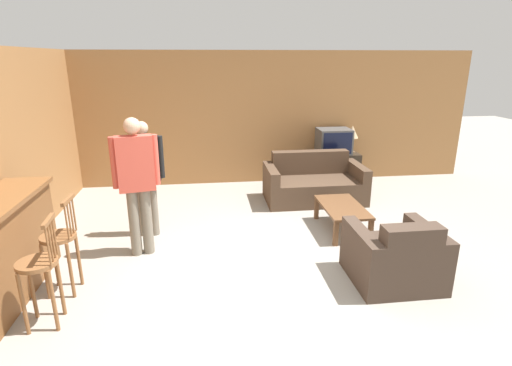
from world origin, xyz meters
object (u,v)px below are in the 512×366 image
at_px(bar_chair_near, 40,271).
at_px(table_lamp, 352,133).
at_px(person_by_window, 145,173).
at_px(tv, 334,141).
at_px(armchair_near, 395,258).
at_px(tv_unit, 332,168).
at_px(coffee_table, 342,209).
at_px(person_by_counter, 137,179).
at_px(bar_chair_mid, 61,244).
at_px(couch_far, 314,184).

xyz_separation_m(bar_chair_near, table_lamp, (4.47, 4.04, 0.47)).
xyz_separation_m(table_lamp, person_by_window, (-3.75, -2.06, -0.10)).
bearing_deg(tv, person_by_window, -148.60).
xyz_separation_m(bar_chair_near, person_by_window, (0.72, 1.97, 0.37)).
bearing_deg(armchair_near, table_lamp, 77.59).
relative_size(tv_unit, tv, 1.60).
relative_size(coffee_table, tv, 1.63).
height_order(tv, table_lamp, table_lamp).
xyz_separation_m(coffee_table, tv_unit, (0.57, 2.28, -0.02)).
distance_m(bar_chair_near, person_by_counter, 1.61).
bearing_deg(tv_unit, bar_chair_mid, -139.72).
height_order(coffee_table, table_lamp, table_lamp).
height_order(tv_unit, table_lamp, table_lamp).
xyz_separation_m(couch_far, tv_unit, (0.63, 0.91, 0.02)).
distance_m(bar_chair_near, person_by_window, 2.13).
bearing_deg(person_by_window, bar_chair_mid, -117.03).
relative_size(couch_far, tv, 2.70).
bearing_deg(person_by_counter, tv, 38.00).
xyz_separation_m(bar_chair_mid, person_by_counter, (0.70, 0.81, 0.45)).
relative_size(bar_chair_mid, person_by_window, 0.66).
bearing_deg(tv_unit, tv, -90.00).
bearing_deg(person_by_window, bar_chair_near, -109.97).
distance_m(bar_chair_near, bar_chair_mid, 0.57).
bearing_deg(armchair_near, tv, 83.12).
bearing_deg(person_by_counter, bar_chair_near, -116.88).
relative_size(armchair_near, table_lamp, 1.73).
height_order(bar_chair_near, tv_unit, bar_chair_near).
relative_size(coffee_table, person_by_counter, 0.59).
relative_size(coffee_table, person_by_window, 0.63).
distance_m(bar_chair_near, tv, 5.76).
height_order(table_lamp, person_by_counter, person_by_counter).
bearing_deg(couch_far, bar_chair_near, -137.90).
relative_size(person_by_window, person_by_counter, 0.92).
xyz_separation_m(armchair_near, person_by_window, (-2.93, 1.66, 0.64)).
relative_size(tv_unit, person_by_counter, 0.58).
bearing_deg(table_lamp, couch_far, -137.83).
bearing_deg(bar_chair_near, coffee_table, 26.51).
height_order(person_by_window, person_by_counter, person_by_counter).
xyz_separation_m(bar_chair_mid, table_lamp, (4.47, 3.47, 0.47)).
bearing_deg(person_by_counter, tv_unit, 38.03).
xyz_separation_m(table_lamp, person_by_counter, (-3.76, -2.65, -0.02)).
relative_size(tv, person_by_window, 0.39).
bearing_deg(tv, person_by_counter, -142.00).
relative_size(bar_chair_mid, armchair_near, 1.14).
bearing_deg(armchair_near, tv_unit, 83.13).
xyz_separation_m(tv_unit, person_by_window, (-3.38, -2.06, 0.62)).
bearing_deg(bar_chair_near, tv_unit, 44.60).
bearing_deg(tv_unit, person_by_counter, -141.97).
relative_size(bar_chair_near, table_lamp, 1.97).
distance_m(coffee_table, person_by_window, 2.88).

